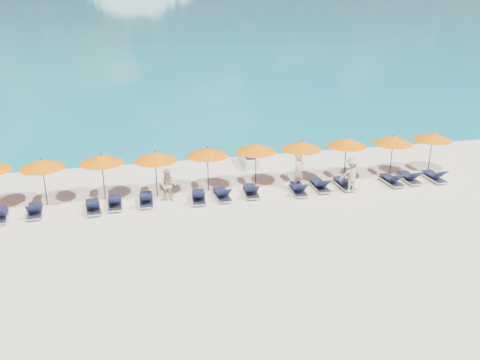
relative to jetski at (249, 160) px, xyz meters
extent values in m
plane|color=beige|center=(-1.74, -8.36, -0.31)|extent=(1400.00, 1400.00, 0.00)
cube|color=silver|center=(0.00, 0.02, -0.05)|extent=(0.81, 2.13, 0.49)
cube|color=black|center=(0.00, -0.16, 0.31)|extent=(0.45, 0.89, 0.31)
cylinder|color=black|center=(0.00, 0.55, 0.44)|extent=(0.49, 0.06, 0.05)
imported|color=tan|center=(1.53, -4.12, 0.62)|extent=(0.80, 0.68, 1.86)
imported|color=tan|center=(-4.95, -4.30, 0.49)|extent=(0.88, 0.66, 1.60)
imported|color=tan|center=(3.93, -5.12, 0.60)|extent=(1.28, 0.83, 1.82)
cylinder|color=black|center=(-10.53, -3.41, 0.79)|extent=(0.05, 0.05, 2.20)
cone|color=#EC6100|center=(-10.53, -3.41, 1.71)|extent=(2.10, 2.10, 0.42)
sphere|color=black|center=(-10.53, -3.41, 1.93)|extent=(0.08, 0.08, 0.08)
cylinder|color=black|center=(-7.90, -3.30, 0.79)|extent=(0.05, 0.05, 2.20)
cone|color=#EC6100|center=(-7.90, -3.30, 1.71)|extent=(2.10, 2.10, 0.42)
sphere|color=black|center=(-7.90, -3.30, 1.93)|extent=(0.08, 0.08, 0.08)
cylinder|color=black|center=(-5.43, -3.47, 0.79)|extent=(0.05, 0.05, 2.20)
cone|color=#EC6100|center=(-5.43, -3.47, 1.71)|extent=(2.10, 2.10, 0.42)
sphere|color=black|center=(-5.43, -3.47, 1.93)|extent=(0.08, 0.08, 0.08)
cylinder|color=black|center=(-2.89, -3.31, 0.79)|extent=(0.05, 0.05, 2.20)
cone|color=#EC6100|center=(-2.89, -3.31, 1.71)|extent=(2.10, 2.10, 0.42)
sphere|color=black|center=(-2.89, -3.31, 1.93)|extent=(0.08, 0.08, 0.08)
cylinder|color=black|center=(-0.42, -3.20, 0.79)|extent=(0.05, 0.05, 2.20)
cone|color=#EC6100|center=(-0.42, -3.20, 1.71)|extent=(2.10, 2.10, 0.42)
sphere|color=black|center=(-0.42, -3.20, 1.93)|extent=(0.08, 0.08, 0.08)
cylinder|color=black|center=(1.93, -3.31, 0.79)|extent=(0.05, 0.05, 2.20)
cone|color=#EC6100|center=(1.93, -3.31, 1.71)|extent=(2.10, 2.10, 0.42)
sphere|color=black|center=(1.93, -3.31, 1.93)|extent=(0.08, 0.08, 0.08)
cylinder|color=black|center=(4.37, -3.27, 0.79)|extent=(0.05, 0.05, 2.20)
cone|color=#EC6100|center=(4.37, -3.27, 1.71)|extent=(2.10, 2.10, 0.42)
sphere|color=black|center=(4.37, -3.27, 1.93)|extent=(0.08, 0.08, 0.08)
cylinder|color=black|center=(6.91, -3.44, 0.79)|extent=(0.05, 0.05, 2.20)
cone|color=#EC6100|center=(6.91, -3.44, 1.71)|extent=(2.10, 2.10, 0.42)
sphere|color=black|center=(6.91, -3.44, 1.93)|extent=(0.08, 0.08, 0.08)
cylinder|color=black|center=(9.30, -3.27, 0.79)|extent=(0.05, 0.05, 2.20)
cone|color=#EC6100|center=(9.30, -3.27, 1.71)|extent=(2.10, 2.10, 0.42)
sphere|color=black|center=(9.30, -3.27, 1.93)|extent=(0.08, 0.08, 0.08)
cube|color=silver|center=(-12.37, -4.69, -0.17)|extent=(0.74, 1.74, 0.06)
cube|color=#121532|center=(-12.39, -4.44, -0.01)|extent=(0.63, 1.14, 0.04)
cube|color=silver|center=(-10.94, -4.52, -0.17)|extent=(0.72, 1.73, 0.06)
cube|color=#121532|center=(-10.96, -4.27, -0.01)|extent=(0.61, 1.13, 0.04)
cube|color=#121532|center=(-10.91, -5.06, 0.24)|extent=(0.58, 0.57, 0.43)
cube|color=silver|center=(-8.42, -4.67, -0.17)|extent=(0.77, 1.75, 0.06)
cube|color=#121532|center=(-8.44, -4.42, -0.01)|extent=(0.64, 1.14, 0.04)
cube|color=#121532|center=(-8.37, -5.21, 0.24)|extent=(0.60, 0.58, 0.43)
cube|color=silver|center=(-7.45, -4.39, -0.17)|extent=(0.63, 1.70, 0.06)
cube|color=#121532|center=(-7.45, -4.14, -0.01)|extent=(0.56, 1.10, 0.04)
cube|color=#121532|center=(-7.45, -4.94, 0.24)|extent=(0.55, 0.54, 0.43)
cube|color=silver|center=(-6.02, -4.35, -0.17)|extent=(0.69, 1.72, 0.06)
cube|color=#121532|center=(-6.01, -4.10, -0.01)|extent=(0.59, 1.12, 0.04)
cube|color=#121532|center=(-6.04, -4.90, 0.24)|extent=(0.57, 0.56, 0.43)
cube|color=silver|center=(-3.57, -4.56, -0.17)|extent=(0.79, 1.75, 0.06)
cube|color=#121532|center=(-3.55, -4.32, -0.01)|extent=(0.66, 1.15, 0.04)
cube|color=#121532|center=(-3.63, -5.11, 0.24)|extent=(0.60, 0.59, 0.43)
cube|color=silver|center=(-2.43, -4.49, -0.17)|extent=(0.71, 1.73, 0.06)
cube|color=#121532|center=(-2.44, -4.24, -0.01)|extent=(0.61, 1.13, 0.04)
cube|color=#121532|center=(-2.40, -5.04, 0.24)|extent=(0.58, 0.57, 0.43)
cube|color=silver|center=(-0.98, -4.40, -0.17)|extent=(0.75, 1.74, 0.06)
cube|color=#121532|center=(-0.96, -4.15, -0.01)|extent=(0.63, 1.14, 0.04)
cube|color=#121532|center=(-1.02, -4.95, 0.24)|extent=(0.59, 0.58, 0.43)
cube|color=silver|center=(1.35, -4.69, -0.17)|extent=(0.77, 1.75, 0.06)
cube|color=#121532|center=(1.37, -4.44, -0.01)|extent=(0.65, 1.15, 0.04)
cube|color=#121532|center=(1.30, -5.23, 0.24)|extent=(0.60, 0.58, 0.43)
cube|color=silver|center=(2.57, -4.43, -0.17)|extent=(0.63, 1.70, 0.06)
cube|color=#121532|center=(2.58, -4.18, -0.01)|extent=(0.56, 1.10, 0.04)
cube|color=#121532|center=(2.57, -4.98, 0.24)|extent=(0.55, 0.54, 0.43)
cube|color=silver|center=(3.86, -4.43, -0.17)|extent=(0.67, 1.72, 0.06)
cube|color=#121532|center=(3.85, -4.18, -0.01)|extent=(0.58, 1.12, 0.04)
cube|color=#121532|center=(3.88, -4.98, 0.24)|extent=(0.57, 0.55, 0.43)
cube|color=silver|center=(6.42, -4.53, -0.17)|extent=(0.70, 1.73, 0.06)
cube|color=#121532|center=(6.41, -4.28, -0.01)|extent=(0.60, 1.12, 0.04)
cube|color=#121532|center=(6.44, -5.08, 0.24)|extent=(0.57, 0.56, 0.43)
cube|color=silver|center=(7.50, -4.41, -0.17)|extent=(0.64, 1.71, 0.06)
cube|color=#121532|center=(7.50, -4.16, -0.01)|extent=(0.56, 1.11, 0.04)
cube|color=#121532|center=(7.49, -4.96, 0.24)|extent=(0.56, 0.54, 0.43)
cube|color=silver|center=(8.86, -4.52, -0.17)|extent=(0.64, 1.71, 0.06)
cube|color=#121532|center=(8.86, -4.27, -0.01)|extent=(0.56, 1.11, 0.04)
cube|color=#121532|center=(8.87, -5.07, 0.24)|extent=(0.56, 0.54, 0.43)
camera|label=1|loc=(-6.90, -27.80, 9.49)|focal=40.00mm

